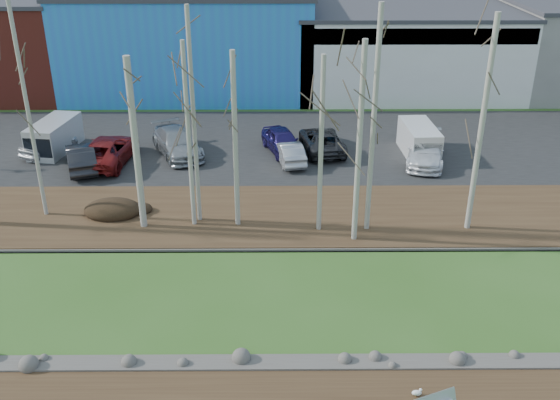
{
  "coord_description": "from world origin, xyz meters",
  "views": [
    {
      "loc": [
        1.09,
        -14.12,
        14.53
      ],
      "look_at": [
        1.27,
        11.19,
        2.5
      ],
      "focal_mm": 40.0,
      "sensor_mm": 36.0,
      "label": 1
    }
  ],
  "objects_px": {
    "car_7": "(425,151)",
    "car_5": "(290,152)",
    "van_grey": "(53,137)",
    "car_6": "(322,140)",
    "car_2": "(108,151)",
    "car_1": "(81,157)",
    "van_white": "(420,141)",
    "seagull": "(417,393)",
    "car_0": "(48,144)",
    "car_3": "(177,142)",
    "car_4": "(282,141)"
  },
  "relations": [
    {
      "from": "car_2",
      "to": "car_4",
      "type": "distance_m",
      "value": 10.84
    },
    {
      "from": "seagull",
      "to": "car_2",
      "type": "distance_m",
      "value": 25.01
    },
    {
      "from": "car_3",
      "to": "van_grey",
      "type": "bearing_deg",
      "value": 151.63
    },
    {
      "from": "car_6",
      "to": "car_7",
      "type": "height_order",
      "value": "car_7"
    },
    {
      "from": "seagull",
      "to": "car_0",
      "type": "xyz_separation_m",
      "value": [
        -19.01,
        21.72,
        0.66
      ]
    },
    {
      "from": "car_6",
      "to": "van_white",
      "type": "bearing_deg",
      "value": 164.9
    },
    {
      "from": "car_3",
      "to": "car_4",
      "type": "distance_m",
      "value": 6.66
    },
    {
      "from": "car_6",
      "to": "car_2",
      "type": "bearing_deg",
      "value": 0.94
    },
    {
      "from": "car_0",
      "to": "car_4",
      "type": "xyz_separation_m",
      "value": [
        14.85,
        0.19,
        0.08
      ]
    },
    {
      "from": "van_white",
      "to": "car_3",
      "type": "bearing_deg",
      "value": 176.64
    },
    {
      "from": "car_6",
      "to": "car_4",
      "type": "bearing_deg",
      "value": -3.83
    },
    {
      "from": "car_0",
      "to": "car_6",
      "type": "relative_size",
      "value": 0.77
    },
    {
      "from": "van_white",
      "to": "seagull",
      "type": "bearing_deg",
      "value": -104.17
    },
    {
      "from": "car_0",
      "to": "van_grey",
      "type": "relative_size",
      "value": 0.84
    },
    {
      "from": "car_4",
      "to": "car_0",
      "type": "bearing_deg",
      "value": 162.42
    },
    {
      "from": "van_grey",
      "to": "seagull",
      "type": "bearing_deg",
      "value": -41.2
    },
    {
      "from": "car_4",
      "to": "car_5",
      "type": "relative_size",
      "value": 1.13
    },
    {
      "from": "car_7",
      "to": "car_5",
      "type": "bearing_deg",
      "value": -167.2
    },
    {
      "from": "seagull",
      "to": "car_7",
      "type": "relative_size",
      "value": 0.07
    },
    {
      "from": "seagull",
      "to": "car_1",
      "type": "height_order",
      "value": "car_1"
    },
    {
      "from": "van_white",
      "to": "car_5",
      "type": "bearing_deg",
      "value": -174.79
    },
    {
      "from": "car_4",
      "to": "car_6",
      "type": "distance_m",
      "value": 2.54
    },
    {
      "from": "car_5",
      "to": "car_6",
      "type": "distance_m",
      "value": 2.84
    },
    {
      "from": "car_3",
      "to": "van_white",
      "type": "distance_m",
      "value": 15.27
    },
    {
      "from": "car_1",
      "to": "car_5",
      "type": "height_order",
      "value": "car_1"
    },
    {
      "from": "car_1",
      "to": "van_white",
      "type": "xyz_separation_m",
      "value": [
        20.67,
        2.1,
        0.2
      ]
    },
    {
      "from": "car_7",
      "to": "van_grey",
      "type": "distance_m",
      "value": 23.45
    },
    {
      "from": "car_1",
      "to": "car_2",
      "type": "xyz_separation_m",
      "value": [
        1.36,
        0.96,
        0.05
      ]
    },
    {
      "from": "van_grey",
      "to": "car_2",
      "type": "bearing_deg",
      "value": -18.36
    },
    {
      "from": "car_5",
      "to": "car_3",
      "type": "bearing_deg",
      "value": -21.44
    },
    {
      "from": "car_4",
      "to": "car_2",
      "type": "bearing_deg",
      "value": 171.22
    },
    {
      "from": "car_6",
      "to": "car_7",
      "type": "relative_size",
      "value": 0.98
    },
    {
      "from": "car_1",
      "to": "van_white",
      "type": "bearing_deg",
      "value": 165.95
    },
    {
      "from": "car_7",
      "to": "seagull",
      "type": "bearing_deg",
      "value": -89.44
    },
    {
      "from": "car_3",
      "to": "car_1",
      "type": "bearing_deg",
      "value": 179.48
    },
    {
      "from": "van_grey",
      "to": "car_1",
      "type": "bearing_deg",
      "value": -40.57
    },
    {
      "from": "van_white",
      "to": "car_7",
      "type": "bearing_deg",
      "value": -86.3
    },
    {
      "from": "car_1",
      "to": "van_grey",
      "type": "distance_m",
      "value": 3.91
    },
    {
      "from": "car_2",
      "to": "car_7",
      "type": "distance_m",
      "value": 19.43
    },
    {
      "from": "seagull",
      "to": "van_grey",
      "type": "xyz_separation_m",
      "value": [
        -18.77,
        22.1,
        0.96
      ]
    },
    {
      "from": "car_0",
      "to": "car_3",
      "type": "distance_m",
      "value": 8.2
    },
    {
      "from": "car_5",
      "to": "van_white",
      "type": "distance_m",
      "value": 8.27
    },
    {
      "from": "car_0",
      "to": "car_5",
      "type": "bearing_deg",
      "value": -158.9
    },
    {
      "from": "car_1",
      "to": "car_3",
      "type": "height_order",
      "value": "car_3"
    },
    {
      "from": "car_0",
      "to": "van_grey",
      "type": "bearing_deg",
      "value": -94.94
    },
    {
      "from": "car_3",
      "to": "car_5",
      "type": "relative_size",
      "value": 1.41
    },
    {
      "from": "car_5",
      "to": "van_grey",
      "type": "bearing_deg",
      "value": -17.85
    },
    {
      "from": "car_2",
      "to": "car_5",
      "type": "xyz_separation_m",
      "value": [
        11.12,
        0.06,
        -0.16
      ]
    },
    {
      "from": "car_0",
      "to": "car_3",
      "type": "height_order",
      "value": "car_3"
    },
    {
      "from": "car_1",
      "to": "car_5",
      "type": "xyz_separation_m",
      "value": [
        12.48,
        1.02,
        -0.1
      ]
    }
  ]
}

